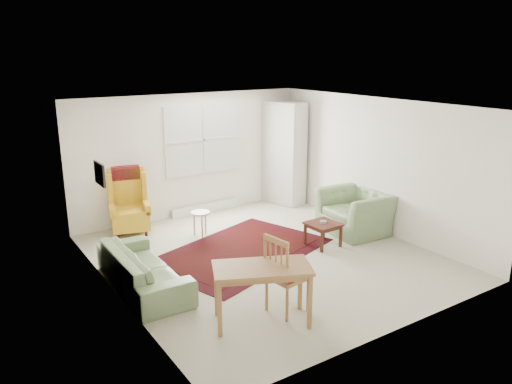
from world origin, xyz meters
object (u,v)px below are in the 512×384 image
sofa (143,261)px  coffee_table (323,234)px  armchair (356,208)px  cabinet (285,153)px  desk_chair (288,273)px  wingback_chair (129,202)px  desk (262,294)px  stool (201,224)px

sofa → coffee_table: bearing=-92.4°
armchair → cabinet: size_ratio=0.54×
coffee_table → desk_chair: desk_chair is taller
wingback_chair → desk_chair: 4.05m
cabinet → desk_chair: 4.95m
desk_chair → desk: bearing=88.2°
sofa → desk_chair: size_ratio=1.88×
wingback_chair → desk: (0.27, -4.03, -0.23)m
stool → wingback_chair: bearing=139.7°
stool → desk: size_ratio=0.39×
coffee_table → cabinet: cabinet is taller
armchair → coffee_table: 1.05m
wingback_chair → cabinet: size_ratio=0.54×
desk → stool: bearing=76.5°
armchair → stool: bearing=-114.8°
coffee_table → desk_chair: size_ratio=0.48×
desk_chair → armchair: bearing=-67.0°
armchair → desk_chair: 3.35m
coffee_table → cabinet: (0.99, 2.49, 0.91)m
wingback_chair → desk: 4.05m
coffee_table → stool: bearing=134.0°
sofa → stool: bearing=-48.2°
sofa → coffee_table: 3.22m
coffee_table → cabinet: 2.83m
coffee_table → wingback_chair: bearing=136.1°
sofa → wingback_chair: (0.62, 2.29, 0.20)m
stool → desk_chair: 3.15m
coffee_table → desk_chair: bearing=-141.7°
wingback_chair → cabinet: (3.58, 0.00, 0.51)m
desk → sofa: bearing=117.0°
armchair → desk: 3.75m
cabinet → desk: bearing=-144.1°
cabinet → desk_chair: (-2.88, -3.99, -0.59)m
wingback_chair → coffee_table: wingback_chair is taller
sofa → desk: size_ratio=1.69×
coffee_table → stool: 2.25m
wingback_chair → desk_chair: size_ratio=1.13×
desk_chair → wingback_chair: bearing=2.3°
cabinet → desk: size_ratio=1.88×
stool → cabinet: bearing=18.9°
sofa → desk_chair: desk_chair is taller
coffee_table → desk: 2.79m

